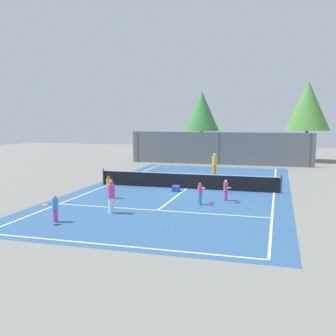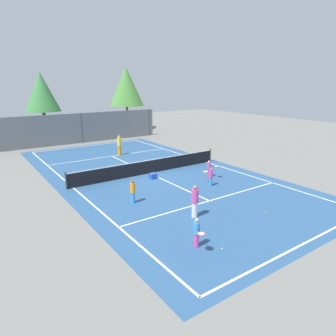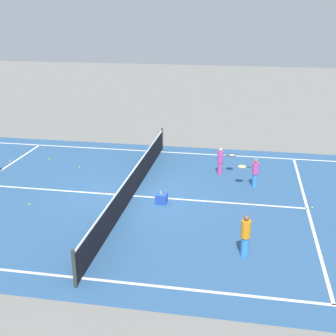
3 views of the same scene
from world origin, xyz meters
The scene contains 12 objects.
ground_plane centered at (0.00, 0.00, 0.00)m, with size 80.00×80.00×0.00m, color slate.
court_surface centered at (0.00, 0.00, 0.00)m, with size 13.00×25.00×0.01m.
tennis_net centered at (0.00, 0.00, 0.51)m, with size 11.90×0.10×1.10m.
player_1 centered at (-3.59, -4.23, 0.66)m, with size 0.28×0.28×1.30m.
player_2 centered at (2.95, -3.12, 0.61)m, with size 0.57×0.82×1.17m.
player_4 centered at (1.77, -4.51, 0.61)m, with size 0.34×0.82×1.17m.
ball_crate centered at (-0.41, -1.19, 0.18)m, with size 0.44×0.40×0.43m.
tennis_ball_0 centered at (2.57, 3.11, 0.03)m, with size 0.07×0.07×0.07m, color #CCE533.
tennis_ball_2 centered at (0.05, -6.57, 0.03)m, with size 0.07×0.07×0.07m, color #CCE533.
tennis_ball_5 centered at (2.80, 6.59, 0.03)m, with size 0.07×0.07×0.07m, color #CCE533.
tennis_ball_6 centered at (-1.46, 3.48, 0.03)m, with size 0.07×0.07×0.07m, color #CCE533.
tennis_ball_8 centered at (3.42, 4.92, 0.03)m, with size 0.07×0.07×0.07m, color #CCE533.
Camera 3 is at (-14.94, -4.02, 6.78)m, focal length 47.34 mm.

